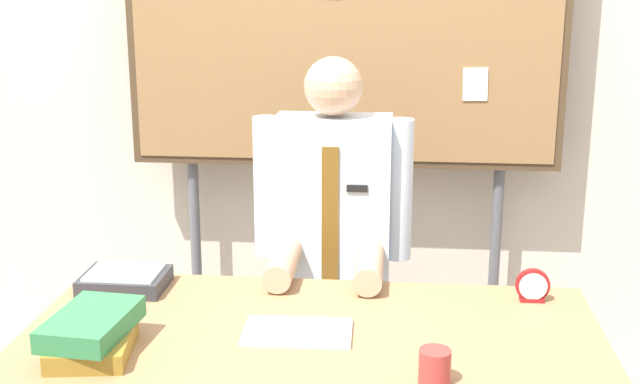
{
  "coord_description": "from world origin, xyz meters",
  "views": [
    {
      "loc": [
        0.23,
        -2.13,
        1.72
      ],
      "look_at": [
        0.0,
        0.2,
        1.1
      ],
      "focal_mm": 46.7,
      "sensor_mm": 36.0,
      "label": 1
    }
  ],
  "objects_px": {
    "open_notebook": "(298,332)",
    "paper_tray": "(125,280)",
    "bulletin_board": "(344,36)",
    "book_stack": "(92,333)",
    "desk_clock": "(533,287)",
    "coffee_mug": "(435,367)",
    "desk": "(313,361)",
    "person": "(332,274)"
  },
  "relations": [
    {
      "from": "coffee_mug",
      "to": "person",
      "type": "bearing_deg",
      "value": 109.57
    },
    {
      "from": "book_stack",
      "to": "bulletin_board",
      "type": "bearing_deg",
      "value": 67.18
    },
    {
      "from": "open_notebook",
      "to": "paper_tray",
      "type": "xyz_separation_m",
      "value": [
        -0.58,
        0.28,
        0.02
      ]
    },
    {
      "from": "bulletin_board",
      "to": "coffee_mug",
      "type": "xyz_separation_m",
      "value": [
        0.33,
        -1.42,
        -0.68
      ]
    },
    {
      "from": "bulletin_board",
      "to": "open_notebook",
      "type": "relative_size",
      "value": 6.79
    },
    {
      "from": "desk_clock",
      "to": "person",
      "type": "bearing_deg",
      "value": 150.21
    },
    {
      "from": "person",
      "to": "bulletin_board",
      "type": "relative_size",
      "value": 0.71
    },
    {
      "from": "desk",
      "to": "desk_clock",
      "type": "bearing_deg",
      "value": 23.85
    },
    {
      "from": "desk",
      "to": "paper_tray",
      "type": "distance_m",
      "value": 0.69
    },
    {
      "from": "book_stack",
      "to": "paper_tray",
      "type": "relative_size",
      "value": 1.18
    },
    {
      "from": "bulletin_board",
      "to": "book_stack",
      "type": "distance_m",
      "value": 1.6
    },
    {
      "from": "desk",
      "to": "open_notebook",
      "type": "bearing_deg",
      "value": -154.08
    },
    {
      "from": "open_notebook",
      "to": "desk_clock",
      "type": "relative_size",
      "value": 2.92
    },
    {
      "from": "desk",
      "to": "book_stack",
      "type": "xyz_separation_m",
      "value": [
        -0.56,
        -0.19,
        0.15
      ]
    },
    {
      "from": "coffee_mug",
      "to": "bulletin_board",
      "type": "bearing_deg",
      "value": 102.94
    },
    {
      "from": "bulletin_board",
      "to": "paper_tray",
      "type": "distance_m",
      "value": 1.29
    },
    {
      "from": "bulletin_board",
      "to": "book_stack",
      "type": "xyz_separation_m",
      "value": [
        -0.56,
        -1.34,
        -0.67
      ]
    },
    {
      "from": "coffee_mug",
      "to": "paper_tray",
      "type": "distance_m",
      "value": 1.09
    },
    {
      "from": "paper_tray",
      "to": "desk_clock",
      "type": "bearing_deg",
      "value": 0.84
    },
    {
      "from": "bulletin_board",
      "to": "paper_tray",
      "type": "xyz_separation_m",
      "value": [
        -0.63,
        -0.88,
        -0.7
      ]
    },
    {
      "from": "open_notebook",
      "to": "coffee_mug",
      "type": "height_order",
      "value": "coffee_mug"
    },
    {
      "from": "person",
      "to": "bulletin_board",
      "type": "xyz_separation_m",
      "value": [
        0.0,
        0.5,
        0.8
      ]
    },
    {
      "from": "desk_clock",
      "to": "open_notebook",
      "type": "bearing_deg",
      "value": -156.02
    },
    {
      "from": "desk",
      "to": "bulletin_board",
      "type": "bearing_deg",
      "value": 89.98
    },
    {
      "from": "book_stack",
      "to": "coffee_mug",
      "type": "distance_m",
      "value": 0.89
    },
    {
      "from": "open_notebook",
      "to": "desk_clock",
      "type": "xyz_separation_m",
      "value": [
        0.68,
        0.3,
        0.04
      ]
    },
    {
      "from": "person",
      "to": "open_notebook",
      "type": "distance_m",
      "value": 0.67
    },
    {
      "from": "desk",
      "to": "desk_clock",
      "type": "height_order",
      "value": "desk_clock"
    },
    {
      "from": "person",
      "to": "paper_tray",
      "type": "relative_size",
      "value": 5.55
    },
    {
      "from": "desk",
      "to": "open_notebook",
      "type": "xyz_separation_m",
      "value": [
        -0.04,
        -0.02,
        0.1
      ]
    },
    {
      "from": "desk_clock",
      "to": "paper_tray",
      "type": "xyz_separation_m",
      "value": [
        -1.27,
        -0.02,
        -0.02
      ]
    },
    {
      "from": "person",
      "to": "coffee_mug",
      "type": "height_order",
      "value": "person"
    },
    {
      "from": "desk",
      "to": "person",
      "type": "bearing_deg",
      "value": 90.0
    },
    {
      "from": "coffee_mug",
      "to": "book_stack",
      "type": "bearing_deg",
      "value": 174.96
    },
    {
      "from": "desk_clock",
      "to": "coffee_mug",
      "type": "bearing_deg",
      "value": -119.66
    },
    {
      "from": "bulletin_board",
      "to": "open_notebook",
      "type": "bearing_deg",
      "value": -92.04
    },
    {
      "from": "bulletin_board",
      "to": "book_stack",
      "type": "height_order",
      "value": "bulletin_board"
    },
    {
      "from": "person",
      "to": "desk_clock",
      "type": "relative_size",
      "value": 14.04
    },
    {
      "from": "bulletin_board",
      "to": "book_stack",
      "type": "bearing_deg",
      "value": -112.82
    },
    {
      "from": "open_notebook",
      "to": "coffee_mug",
      "type": "relative_size",
      "value": 3.44
    },
    {
      "from": "open_notebook",
      "to": "paper_tray",
      "type": "relative_size",
      "value": 1.15
    },
    {
      "from": "person",
      "to": "open_notebook",
      "type": "xyz_separation_m",
      "value": [
        -0.04,
        -0.67,
        0.08
      ]
    }
  ]
}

